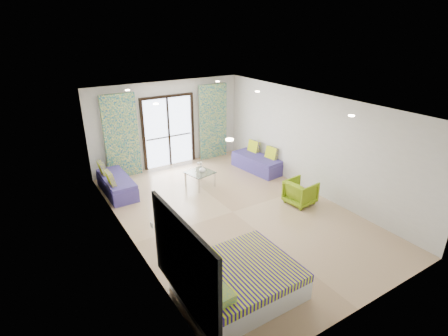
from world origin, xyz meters
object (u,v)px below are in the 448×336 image
bed (238,281)px  daybed_right (257,162)px  daybed_left (116,184)px  coffee_table (200,174)px  armchair (301,191)px

bed → daybed_right: daybed_right is taller
bed → daybed_left: daybed_left is taller
daybed_left → coffee_table: daybed_left is taller
daybed_left → daybed_right: daybed_left is taller
daybed_left → daybed_right: bearing=-10.4°
bed → armchair: bearing=30.2°
bed → daybed_right: bearing=49.6°
daybed_left → armchair: daybed_left is taller
bed → coffee_table: size_ratio=2.40×
coffee_table → bed: bearing=-110.0°
daybed_left → coffee_table: (2.13, -0.85, 0.13)m
daybed_left → coffee_table: size_ratio=2.13×
bed → coffee_table: bearing=70.0°
daybed_left → daybed_right: size_ratio=0.97×
daybed_right → coffee_table: 2.10m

